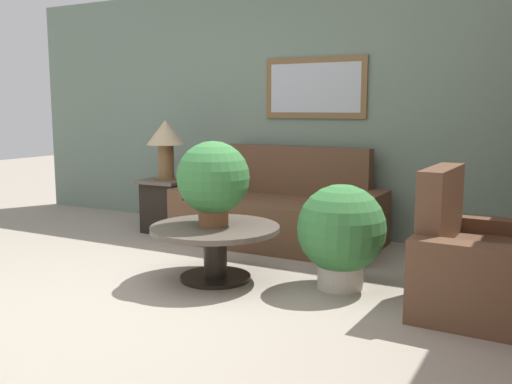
{
  "coord_description": "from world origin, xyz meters",
  "views": [
    {
      "loc": [
        2.45,
        -2.87,
        1.31
      ],
      "look_at": [
        0.11,
        1.47,
        0.58
      ],
      "focal_mm": 40.0,
      "sensor_mm": 36.0,
      "label": 1
    }
  ],
  "objects_px": {
    "armchair": "(487,267)",
    "coffee_table": "(215,240)",
    "potted_plant_on_table": "(213,179)",
    "potted_plant_floor": "(341,232)",
    "side_table": "(167,205)",
    "couch_main": "(281,214)",
    "table_lamp": "(165,139)"
  },
  "relations": [
    {
      "from": "armchair",
      "to": "coffee_table",
      "type": "relative_size",
      "value": 1.1
    },
    {
      "from": "potted_plant_on_table",
      "to": "potted_plant_floor",
      "type": "bearing_deg",
      "value": 14.21
    },
    {
      "from": "armchair",
      "to": "side_table",
      "type": "bearing_deg",
      "value": 76.12
    },
    {
      "from": "potted_plant_floor",
      "to": "armchair",
      "type": "bearing_deg",
      "value": 0.89
    },
    {
      "from": "couch_main",
      "to": "potted_plant_on_table",
      "type": "distance_m",
      "value": 1.4
    },
    {
      "from": "potted_plant_floor",
      "to": "side_table",
      "type": "bearing_deg",
      "value": 157.49
    },
    {
      "from": "couch_main",
      "to": "armchair",
      "type": "relative_size",
      "value": 1.77
    },
    {
      "from": "coffee_table",
      "to": "side_table",
      "type": "xyz_separation_m",
      "value": [
        -1.37,
        1.21,
        -0.02
      ]
    },
    {
      "from": "side_table",
      "to": "potted_plant_on_table",
      "type": "xyz_separation_m",
      "value": [
        1.35,
        -1.19,
        0.49
      ]
    },
    {
      "from": "table_lamp",
      "to": "potted_plant_on_table",
      "type": "xyz_separation_m",
      "value": [
        1.35,
        -1.19,
        -0.21
      ]
    },
    {
      "from": "coffee_table",
      "to": "side_table",
      "type": "height_order",
      "value": "side_table"
    },
    {
      "from": "coffee_table",
      "to": "table_lamp",
      "type": "xyz_separation_m",
      "value": [
        -1.37,
        1.21,
        0.68
      ]
    },
    {
      "from": "coffee_table",
      "to": "armchair",
      "type": "bearing_deg",
      "value": 8.15
    },
    {
      "from": "potted_plant_on_table",
      "to": "couch_main",
      "type": "bearing_deg",
      "value": 92.72
    },
    {
      "from": "couch_main",
      "to": "coffee_table",
      "type": "bearing_deg",
      "value": -86.24
    },
    {
      "from": "side_table",
      "to": "table_lamp",
      "type": "bearing_deg",
      "value": 0.0
    },
    {
      "from": "couch_main",
      "to": "potted_plant_floor",
      "type": "xyz_separation_m",
      "value": [
        1.01,
        -1.07,
        0.13
      ]
    },
    {
      "from": "coffee_table",
      "to": "side_table",
      "type": "distance_m",
      "value": 1.83
    },
    {
      "from": "coffee_table",
      "to": "potted_plant_floor",
      "type": "bearing_deg",
      "value": 15.72
    },
    {
      "from": "coffee_table",
      "to": "couch_main",
      "type": "bearing_deg",
      "value": 93.76
    },
    {
      "from": "armchair",
      "to": "potted_plant_on_table",
      "type": "distance_m",
      "value": 2.02
    },
    {
      "from": "table_lamp",
      "to": "potted_plant_floor",
      "type": "distance_m",
      "value": 2.55
    },
    {
      "from": "potted_plant_on_table",
      "to": "coffee_table",
      "type": "bearing_deg",
      "value": -37.94
    },
    {
      "from": "table_lamp",
      "to": "potted_plant_floor",
      "type": "bearing_deg",
      "value": -22.51
    },
    {
      "from": "couch_main",
      "to": "table_lamp",
      "type": "height_order",
      "value": "table_lamp"
    },
    {
      "from": "armchair",
      "to": "potted_plant_on_table",
      "type": "height_order",
      "value": "potted_plant_on_table"
    },
    {
      "from": "couch_main",
      "to": "potted_plant_floor",
      "type": "bearing_deg",
      "value": -46.82
    },
    {
      "from": "couch_main",
      "to": "armchair",
      "type": "distance_m",
      "value": 2.26
    },
    {
      "from": "coffee_table",
      "to": "potted_plant_on_table",
      "type": "xyz_separation_m",
      "value": [
        -0.03,
        0.02,
        0.47
      ]
    },
    {
      "from": "table_lamp",
      "to": "potted_plant_on_table",
      "type": "bearing_deg",
      "value": -41.42
    },
    {
      "from": "armchair",
      "to": "potted_plant_floor",
      "type": "distance_m",
      "value": 1.0
    },
    {
      "from": "coffee_table",
      "to": "potted_plant_on_table",
      "type": "relative_size",
      "value": 1.53
    }
  ]
}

